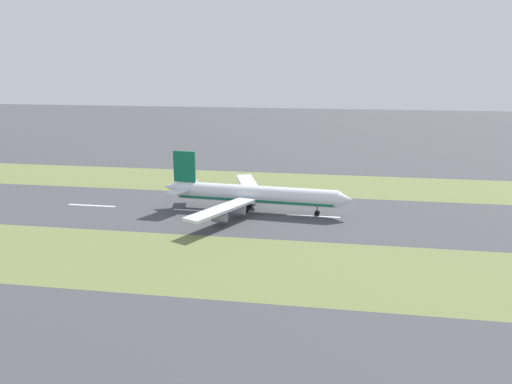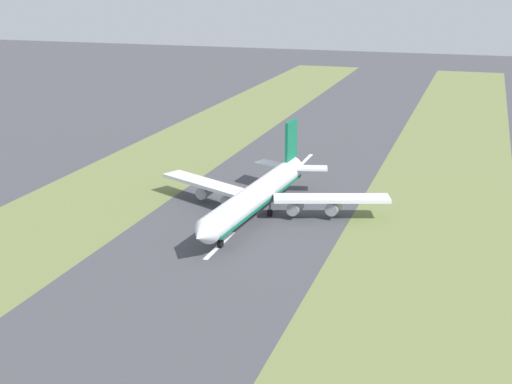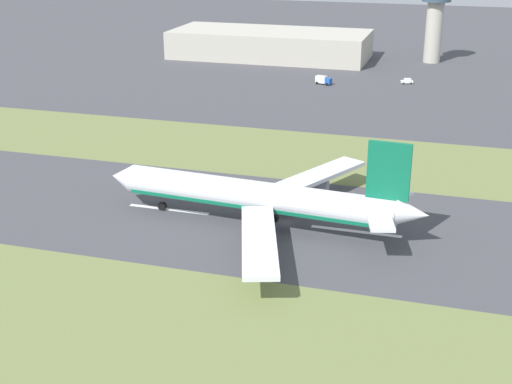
# 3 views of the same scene
# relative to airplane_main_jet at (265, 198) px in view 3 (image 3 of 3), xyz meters

# --- Properties ---
(ground_plane) EXTENTS (800.00, 800.00, 0.00)m
(ground_plane) POSITION_rel_airplane_main_jet_xyz_m (2.40, -3.42, -6.02)
(ground_plane) COLOR #424247
(grass_median_west) EXTENTS (40.00, 600.00, 0.01)m
(grass_median_west) POSITION_rel_airplane_main_jet_xyz_m (-42.60, -3.42, -6.02)
(grass_median_west) COLOR olive
(grass_median_west) RESTS_ON ground
(grass_median_east) EXTENTS (40.00, 600.00, 0.01)m
(grass_median_east) POSITION_rel_airplane_main_jet_xyz_m (47.40, -3.42, -6.02)
(grass_median_east) COLOR olive
(grass_median_east) RESTS_ON ground
(centreline_dash_mid) EXTENTS (1.20, 18.00, 0.01)m
(centreline_dash_mid) POSITION_rel_airplane_main_jet_xyz_m (2.40, -18.10, -6.01)
(centreline_dash_mid) COLOR silver
(centreline_dash_mid) RESTS_ON ground
(centreline_dash_far) EXTENTS (1.20, 18.00, 0.01)m
(centreline_dash_far) POSITION_rel_airplane_main_jet_xyz_m (2.40, 21.90, -6.01)
(centreline_dash_far) COLOR silver
(centreline_dash_far) RESTS_ON ground
(airplane_main_jet) EXTENTS (63.96, 67.22, 20.20)m
(airplane_main_jet) POSITION_rel_airplane_main_jet_xyz_m (0.00, 0.00, 0.00)
(airplane_main_jet) COLOR silver
(airplane_main_jet) RESTS_ON ground
(terminal_building) EXTENTS (36.00, 85.39, 11.69)m
(terminal_building) POSITION_rel_airplane_main_jet_xyz_m (177.02, 47.94, -0.17)
(terminal_building) COLOR #B2AD9E
(terminal_building) RESTS_ON ground
(control_tower) EXTENTS (12.00, 12.00, 32.39)m
(control_tower) POSITION_rel_airplane_main_jet_xyz_m (186.35, -20.99, 13.95)
(control_tower) COLOR #B2AD9E
(control_tower) RESTS_ON ground
(service_truck) EXTENTS (3.94, 6.38, 3.10)m
(service_truck) POSITION_rel_airplane_main_jet_xyz_m (130.58, 14.65, -4.36)
(service_truck) COLOR #1E51B2
(service_truck) RESTS_ON ground
(apron_car) EXTENTS (3.10, 4.74, 2.03)m
(apron_car) POSITION_rel_airplane_main_jet_xyz_m (140.50, -15.08, -5.02)
(apron_car) COLOR white
(apron_car) RESTS_ON ground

